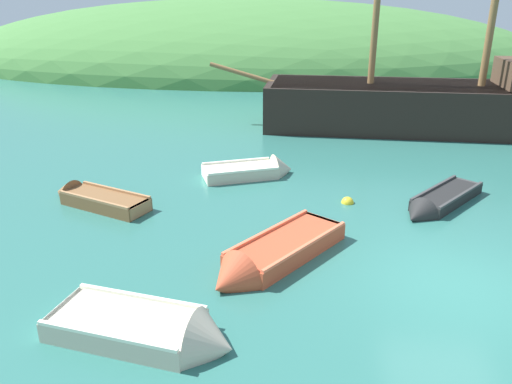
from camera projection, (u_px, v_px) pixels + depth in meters
The scene contains 9 objects.
ground_plane at pixel (455, 285), 10.64m from camera, with size 120.00×120.00×0.00m, color #2D6B60.
shore_hill at pixel (243, 63), 43.57m from camera, with size 50.48×26.92×10.45m, color #477F3D.
sailing_ship at pixel (430, 113), 22.32m from camera, with size 16.77×4.31×12.16m.
rowboat_outer_left at pixel (254, 172), 16.88m from camera, with size 3.19×2.17×1.10m.
rowboat_portside at pixel (94, 200), 14.63m from camera, with size 3.36×2.11×0.91m.
rowboat_outer_right at pixel (155, 334), 8.91m from camera, with size 3.52×1.85×1.23m.
rowboat_far at pixel (438, 203), 14.47m from camera, with size 2.87×3.30×0.87m.
rowboat_center at pixel (270, 258), 11.40m from camera, with size 3.19×3.90×1.15m.
buoy_yellow at pixel (347, 203), 14.76m from camera, with size 0.37×0.37×0.37m, color yellow.
Camera 1 is at (-3.11, -9.58, 5.73)m, focal length 35.68 mm.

